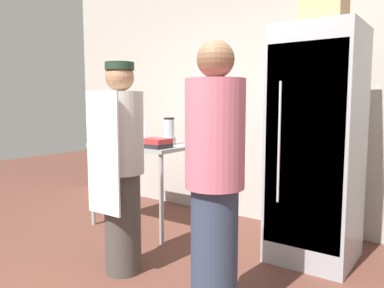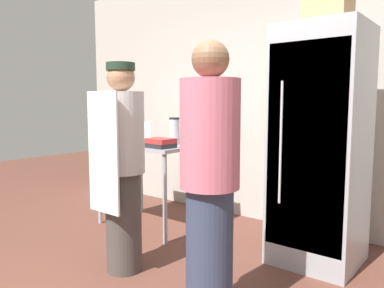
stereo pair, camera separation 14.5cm
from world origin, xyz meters
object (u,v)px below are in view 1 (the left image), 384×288
cardboard_storage_box (324,11)px  person_baker (121,166)px  person_customer (215,180)px  donut_box (131,141)px  refrigerator (316,146)px  blender_pitcher (169,133)px  binder_stack (155,143)px

cardboard_storage_box → person_baker: (-1.15, -1.19, -1.23)m
person_customer → donut_box: bearing=151.2°
refrigerator → donut_box: (-1.79, -0.38, -0.03)m
blender_pitcher → cardboard_storage_box: bearing=6.3°
refrigerator → person_baker: size_ratio=1.19×
blender_pitcher → person_baker: (0.35, -1.02, -0.17)m
person_baker → refrigerator: bearing=45.0°
cardboard_storage_box → person_customer: cardboard_storage_box is taller
donut_box → person_baker: size_ratio=0.15×
person_customer → refrigerator: bearing=80.0°
person_customer → blender_pitcher: bearing=138.4°
refrigerator → blender_pitcher: refrigerator is taller
blender_pitcher → person_customer: (1.27, -1.13, -0.16)m
person_baker → person_customer: person_customer is taller
cardboard_storage_box → person_baker: cardboard_storage_box is taller
donut_box → refrigerator: bearing=12.1°
blender_pitcher → binder_stack: blender_pitcher is taller
person_baker → cardboard_storage_box: bearing=46.0°
refrigerator → blender_pitcher: size_ratio=6.90×
blender_pitcher → cardboard_storage_box: size_ratio=0.83×
refrigerator → binder_stack: bearing=-163.8°
refrigerator → binder_stack: refrigerator is taller
donut_box → cardboard_storage_box: size_ratio=0.74×
person_baker → person_customer: bearing=-6.6°
refrigerator → cardboard_storage_box: (0.01, 0.05, 1.11)m
binder_stack → person_baker: 0.79m
donut_box → blender_pitcher: (0.30, 0.27, 0.08)m
refrigerator → binder_stack: 1.49m
refrigerator → person_baker: 1.62m
person_customer → cardboard_storage_box: bearing=80.0°
cardboard_storage_box → person_baker: 2.06m
blender_pitcher → person_customer: 1.71m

